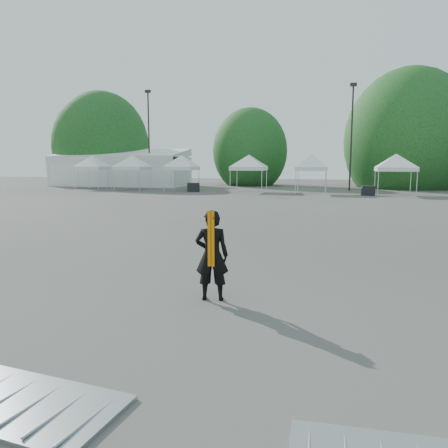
# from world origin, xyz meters

# --- Properties ---
(ground) EXTENTS (120.00, 120.00, 0.00)m
(ground) POSITION_xyz_m (0.00, 0.00, 0.00)
(ground) COLOR #474442
(ground) RESTS_ON ground
(marquee) EXTENTS (15.00, 6.25, 4.23)m
(marquee) POSITION_xyz_m (-22.00, 35.00, 1.97)
(marquee) COLOR white
(marquee) RESTS_ON ground
(light_pole_west) EXTENTS (0.60, 0.25, 10.30)m
(light_pole_west) POSITION_xyz_m (-18.00, 34.00, 5.77)
(light_pole_west) COLOR black
(light_pole_west) RESTS_ON ground
(light_pole_east) EXTENTS (0.60, 0.25, 9.80)m
(light_pole_east) POSITION_xyz_m (3.00, 32.00, 5.52)
(light_pole_east) COLOR black
(light_pole_east) RESTS_ON ground
(tree_far_w) EXTENTS (4.80, 4.80, 7.30)m
(tree_far_w) POSITION_xyz_m (-26.00, 38.00, 4.54)
(tree_far_w) COLOR #382314
(tree_far_w) RESTS_ON ground
(tree_mid_w) EXTENTS (4.16, 4.16, 6.33)m
(tree_mid_w) POSITION_xyz_m (-8.00, 40.00, 3.93)
(tree_mid_w) COLOR #382314
(tree_mid_w) RESTS_ON ground
(tree_mid_e) EXTENTS (5.12, 5.12, 7.79)m
(tree_mid_e) POSITION_xyz_m (9.00, 39.00, 4.84)
(tree_mid_e) COLOR #382314
(tree_mid_e) RESTS_ON ground
(tent_a) EXTENTS (3.88, 3.88, 3.88)m
(tent_a) POSITION_xyz_m (-21.94, 29.00, 3.06)
(tent_a) COLOR silver
(tent_a) RESTS_ON ground
(tent_b) EXTENTS (4.04, 4.04, 3.88)m
(tent_b) POSITION_xyz_m (-17.36, 28.44, 3.06)
(tent_b) COLOR silver
(tent_b) RESTS_ON ground
(tent_c) EXTENTS (3.87, 3.87, 3.88)m
(tent_c) POSITION_xyz_m (-12.24, 28.20, 3.06)
(tent_c) COLOR silver
(tent_c) RESTS_ON ground
(tent_d) EXTENTS (4.29, 4.29, 3.88)m
(tent_d) POSITION_xyz_m (-5.96, 28.61, 3.06)
(tent_d) COLOR silver
(tent_d) RESTS_ON ground
(tent_e) EXTENTS (3.74, 3.74, 3.88)m
(tent_e) POSITION_xyz_m (-0.32, 27.52, 3.06)
(tent_e) COLOR silver
(tent_e) RESTS_ON ground
(tent_f) EXTENTS (4.30, 4.30, 3.88)m
(tent_f) POSITION_xyz_m (6.36, 27.18, 3.06)
(tent_f) COLOR silver
(tent_f) RESTS_ON ground
(man) EXTENTS (0.70, 0.53, 1.75)m
(man) POSITION_xyz_m (-0.73, -2.76, 0.88)
(man) COLOR black
(man) RESTS_ON ground
(barrier_left) EXTENTS (2.39, 1.40, 0.07)m
(barrier_left) POSITION_xyz_m (-1.77, -6.84, 0.04)
(barrier_left) COLOR #9C9FA4
(barrier_left) RESTS_ON ground
(crate_west) EXTENTS (1.16, 0.97, 0.80)m
(crate_west) POSITION_xyz_m (-10.78, 27.16, 0.40)
(crate_west) COLOR black
(crate_west) RESTS_ON ground
(crate_mid) EXTENTS (1.04, 0.84, 0.77)m
(crate_mid) POSITION_xyz_m (4.24, 26.18, 0.38)
(crate_mid) COLOR black
(crate_mid) RESTS_ON ground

